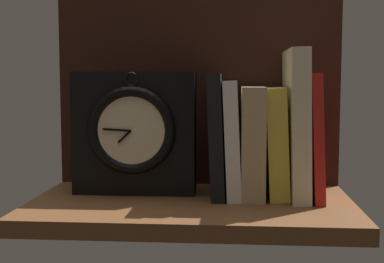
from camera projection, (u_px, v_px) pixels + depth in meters
The scene contains 9 objects.
ground_plane at pixel (192, 208), 85.71cm from camera, with size 50.82×29.36×2.50cm, color brown.
back_panel at pixel (198, 78), 97.74cm from camera, with size 50.82×1.20×38.76cm, color black.
book_black_skeptic at pixel (217, 135), 89.34cm from camera, with size 2.20×14.86×19.92cm, color black.
book_white_catcher at pixel (232, 138), 89.19cm from camera, with size 2.25×15.06×18.91cm, color silver.
book_tan_shortstories at pixel (252, 141), 88.98cm from camera, with size 3.76×14.99×17.90cm, color tan.
book_yellow_seinlanguage at pixel (275, 142), 88.69cm from camera, with size 3.16×13.01×17.72cm, color gold.
book_cream_twain at pixel (296, 123), 88.14cm from camera, with size 2.85×16.89×23.89cm, color beige.
book_red_requiem at pixel (311, 135), 88.12cm from camera, with size 1.61×16.72×20.04cm, color red.
framed_clock at pixel (134, 132), 89.69cm from camera, with size 20.34×6.44×20.34cm.
Camera 1 is at (6.77, -83.91, 18.93)cm, focal length 50.49 mm.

